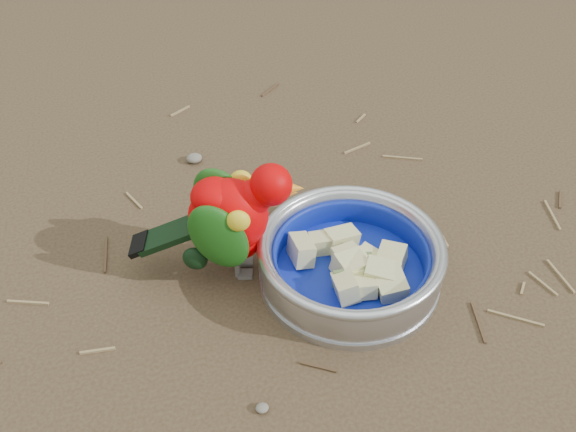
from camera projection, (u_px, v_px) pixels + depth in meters
name	position (u px, v px, depth m)	size (l,w,h in m)	color
ground	(310.00, 261.00, 0.82)	(60.00, 60.00, 0.00)	#463523
food_bowl	(349.00, 274.00, 0.79)	(0.22, 0.22, 0.02)	#B2B2BA
bowl_wall	(351.00, 257.00, 0.77)	(0.22, 0.22, 0.04)	#B2B2BA
fruit_wedges	(350.00, 261.00, 0.78)	(0.13, 0.13, 0.03)	beige
lory_parrot	(232.00, 224.00, 0.76)	(0.09, 0.19, 0.15)	#CE0002
ground_debris	(315.00, 246.00, 0.84)	(0.90, 0.80, 0.01)	olive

